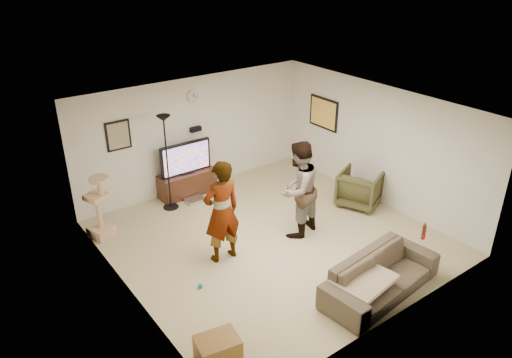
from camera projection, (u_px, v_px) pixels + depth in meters
floor at (271, 238)px, 9.11m from camera, size 5.50×5.50×0.02m
ceiling at (273, 109)px, 8.02m from camera, size 5.50×5.50×0.02m
wall_back at (195, 134)px, 10.56m from camera, size 5.50×0.04×2.50m
wall_front at (397, 249)px, 6.57m from camera, size 5.50×0.04×2.50m
wall_left at (124, 226)px, 7.10m from camera, size 0.04×5.50×2.50m
wall_right at (377, 144)px, 10.03m from camera, size 0.04×5.50×2.50m
wall_clock at (193, 96)px, 10.17m from camera, size 0.26×0.04×0.26m
wall_speaker at (196, 129)px, 10.46m from camera, size 0.25×0.10×0.10m
picture_back at (118, 136)px, 9.49m from camera, size 0.42×0.03×0.52m
picture_right at (323, 113)px, 11.07m from camera, size 0.03×0.78×0.62m
tv_stand at (187, 183)px, 10.61m from camera, size 1.26×0.45×0.52m
console_box at (195, 200)px, 10.39m from camera, size 0.40×0.30×0.07m
tv at (186, 158)px, 10.34m from camera, size 1.16×0.08×0.69m
tv_screen at (187, 159)px, 10.31m from camera, size 1.07×0.01×0.60m
floor_lamp at (167, 163)px, 9.74m from camera, size 0.32×0.32×2.01m
cat_tree at (98, 207)px, 8.91m from camera, size 0.50×0.50×1.23m
person_left at (222, 212)px, 8.14m from camera, size 0.69×0.47×1.85m
person_right at (298, 190)px, 8.87m from camera, size 1.05×0.91×1.85m
sofa at (381, 276)px, 7.56m from camera, size 2.19×1.04×0.62m
throw_blanket at (364, 280)px, 7.30m from camera, size 1.00×0.83×0.06m
beer_bottle at (424, 232)px, 7.89m from camera, size 0.06×0.06×0.25m
armchair at (360, 188)px, 10.13m from camera, size 1.08×1.07×0.75m
side_table at (218, 350)px, 6.34m from camera, size 0.62×0.51×0.37m
toy_ball at (200, 286)px, 7.77m from camera, size 0.08×0.08×0.08m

